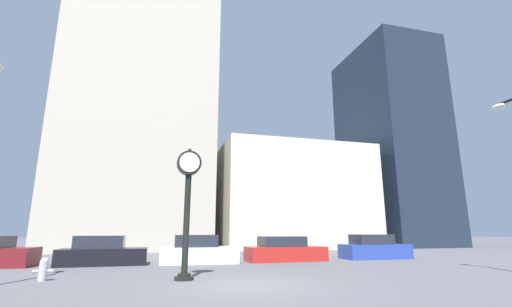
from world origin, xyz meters
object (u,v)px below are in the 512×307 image
Objects in this scene: car_white at (199,251)px; car_blue at (374,248)px; street_clock at (188,194)px; fire_hydrant_near at (43,269)px; car_red at (285,251)px; car_black at (103,253)px.

car_white is 0.99× the size of car_blue.
street_clock is at bearing -150.29° from car_blue.
fire_hydrant_near is at bearing 167.56° from street_clock.
car_blue is at bearing -0.75° from car_red.
car_blue reaches higher than car_black.
car_red reaches higher than fire_hydrant_near.
car_white reaches higher than car_black.
car_blue is at bearing 4.55° from car_white.
car_white is 7.63m from fire_hydrant_near.
car_red is at bearing 46.76° from street_clock.
car_white is at bearing 178.57° from car_red.
car_red is (9.40, -0.20, -0.02)m from car_black.
car_red is 11.64m from fire_hydrant_near.
car_red is (5.86, 6.23, -2.33)m from street_clock.
car_white and car_blue have the same top height.
car_black is 5.50× the size of fire_hydrant_near.
car_white is (4.64, -0.31, 0.01)m from car_black.
fire_hydrant_near is (-5.64, -5.13, -0.22)m from car_white.
street_clock reaches higher than car_white.
car_blue is at bearing 18.52° from fire_hydrant_near.
car_white is at bearing -5.01° from car_black.
car_black is 9.40m from car_red.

